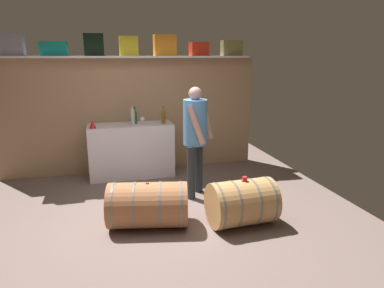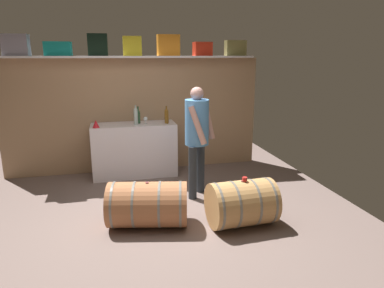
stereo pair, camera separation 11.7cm
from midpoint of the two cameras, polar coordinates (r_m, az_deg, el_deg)
name	(u,v)px [view 1 (the left image)]	position (r m, az deg, el deg)	size (l,w,h in m)	color
ground_plane	(146,208)	(4.97, -8.16, -10.21)	(5.70, 7.77, 0.02)	#705D57
back_wall_panel	(131,116)	(6.32, -10.36, 4.57)	(4.50, 0.10, 1.99)	tan
high_shelf_board	(130,57)	(6.09, -10.68, 13.78)	(4.14, 0.40, 0.03)	white
toolcase_grey	(11,45)	(6.21, -27.95, 14.07)	(0.37, 0.27, 0.33)	gray
toolcase_teal	(54,49)	(6.11, -22.14, 14.19)	(0.41, 0.26, 0.22)	#11827C
toolcase_black	(94,45)	(6.07, -16.24, 15.26)	(0.31, 0.28, 0.35)	black
toolcase_yellow	(129,46)	(6.09, -10.87, 15.40)	(0.30, 0.23, 0.31)	yellow
toolcase_orange	(165,45)	(6.16, -5.03, 15.74)	(0.37, 0.24, 0.35)	orange
toolcase_red	(199,49)	(6.29, 0.57, 15.24)	(0.30, 0.23, 0.23)	red
toolcase_olive	(231,48)	(6.48, 5.91, 15.28)	(0.35, 0.20, 0.27)	olive
work_cabinet	(131,150)	(6.11, -10.40, -0.99)	(1.42, 0.55, 0.91)	white
wine_bottle_green	(135,116)	(6.01, -9.84, 4.44)	(0.07, 0.07, 0.29)	#295030
wine_bottle_amber	(163,116)	(5.97, -5.24, 4.60)	(0.07, 0.07, 0.30)	brown
wine_bottle_clear	(133,116)	(5.88, -10.21, 4.46)	(0.07, 0.07, 0.33)	#ABBBB5
wine_glass	(142,119)	(5.96, -8.66, 4.01)	(0.07, 0.07, 0.13)	white
red_funnel	(93,124)	(5.80, -16.46, 3.09)	(0.11, 0.11, 0.13)	red
wine_barrel_near	(242,203)	(4.38, 7.36, -9.47)	(0.82, 0.61, 0.58)	tan
wine_barrel_far	(148,205)	(4.34, -7.98, -9.80)	(1.04, 0.74, 0.57)	#A86740
tasting_cup	(245,179)	(4.27, 7.81, -5.61)	(0.06, 0.06, 0.05)	red
winemaker_pouring	(196,131)	(5.02, -0.07, 2.21)	(0.48, 0.52, 1.61)	#262D34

